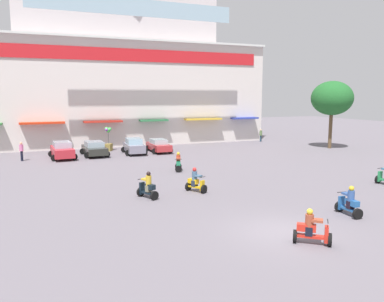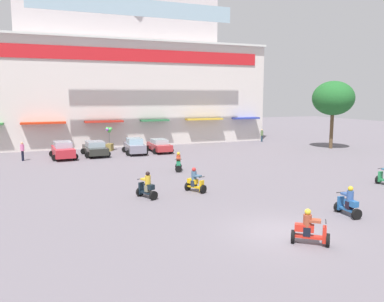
{
  "view_description": "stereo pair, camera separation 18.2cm",
  "coord_description": "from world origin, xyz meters",
  "px_view_note": "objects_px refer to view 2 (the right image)",
  "views": [
    {
      "loc": [
        -9.38,
        -13.25,
        5.8
      ],
      "look_at": [
        1.06,
        12.95,
        1.73
      ],
      "focal_mm": 35.86,
      "sensor_mm": 36.0,
      "label": 1
    },
    {
      "loc": [
        -9.21,
        -13.32,
        5.8
      ],
      "look_at": [
        1.06,
        12.95,
        1.73
      ],
      "focal_mm": 35.86,
      "sensor_mm": 36.0,
      "label": 2
    }
  ],
  "objects_px": {
    "scooter_rider_5": "(310,230)",
    "pedestrian_0": "(22,150)",
    "scooter_rider_0": "(195,182)",
    "scooter_rider_1": "(348,203)",
    "parked_car_3": "(159,145)",
    "parked_car_0": "(63,150)",
    "scooter_rider_2": "(147,187)",
    "parked_car_1": "(95,148)",
    "pedestrian_1": "(262,135)",
    "scooter_rider_3": "(178,163)",
    "balloon_vendor_cart": "(109,141)",
    "plaza_tree_1": "(333,98)",
    "parked_car_2": "(135,146)"
  },
  "relations": [
    {
      "from": "scooter_rider_5",
      "to": "pedestrian_0",
      "type": "xyz_separation_m",
      "value": [
        -11.35,
        25.54,
        0.4
      ]
    },
    {
      "from": "scooter_rider_0",
      "to": "scooter_rider_5",
      "type": "distance_m",
      "value": 9.44
    },
    {
      "from": "scooter_rider_1",
      "to": "scooter_rider_0",
      "type": "bearing_deg",
      "value": 126.3
    },
    {
      "from": "parked_car_3",
      "to": "pedestrian_0",
      "type": "height_order",
      "value": "pedestrian_0"
    },
    {
      "from": "parked_car_0",
      "to": "scooter_rider_5",
      "type": "xyz_separation_m",
      "value": [
        7.88,
        -25.66,
        -0.2
      ]
    },
    {
      "from": "scooter_rider_0",
      "to": "scooter_rider_2",
      "type": "distance_m",
      "value": 3.12
    },
    {
      "from": "parked_car_1",
      "to": "scooter_rider_5",
      "type": "xyz_separation_m",
      "value": [
        4.87,
        -26.23,
        -0.13
      ]
    },
    {
      "from": "pedestrian_1",
      "to": "scooter_rider_3",
      "type": "bearing_deg",
      "value": -138.7
    },
    {
      "from": "parked_car_3",
      "to": "balloon_vendor_cart",
      "type": "xyz_separation_m",
      "value": [
        -4.66,
        2.95,
        0.32
      ]
    },
    {
      "from": "plaza_tree_1",
      "to": "pedestrian_0",
      "type": "distance_m",
      "value": 32.15
    },
    {
      "from": "parked_car_1",
      "to": "parked_car_2",
      "type": "xyz_separation_m",
      "value": [
        3.87,
        -0.21,
        0.07
      ]
    },
    {
      "from": "parked_car_1",
      "to": "pedestrian_1",
      "type": "distance_m",
      "value": 21.74
    },
    {
      "from": "plaza_tree_1",
      "to": "scooter_rider_2",
      "type": "xyz_separation_m",
      "value": [
        -24.47,
        -13.02,
        -4.88
      ]
    },
    {
      "from": "parked_car_1",
      "to": "scooter_rider_3",
      "type": "height_order",
      "value": "scooter_rider_3"
    },
    {
      "from": "pedestrian_1",
      "to": "balloon_vendor_cart",
      "type": "distance_m",
      "value": 19.52
    },
    {
      "from": "scooter_rider_1",
      "to": "balloon_vendor_cart",
      "type": "height_order",
      "value": "balloon_vendor_cart"
    },
    {
      "from": "scooter_rider_2",
      "to": "balloon_vendor_cart",
      "type": "xyz_separation_m",
      "value": [
        1.18,
        20.12,
        0.37
      ]
    },
    {
      "from": "scooter_rider_2",
      "to": "scooter_rider_5",
      "type": "distance_m",
      "value": 9.96
    },
    {
      "from": "plaza_tree_1",
      "to": "scooter_rider_0",
      "type": "relative_size",
      "value": 4.94
    },
    {
      "from": "plaza_tree_1",
      "to": "pedestrian_0",
      "type": "height_order",
      "value": "plaza_tree_1"
    },
    {
      "from": "parked_car_1",
      "to": "pedestrian_0",
      "type": "relative_size",
      "value": 2.63
    },
    {
      "from": "parked_car_0",
      "to": "plaza_tree_1",
      "type": "bearing_deg",
      "value": -7.28
    },
    {
      "from": "scooter_rider_0",
      "to": "parked_car_1",
      "type": "bearing_deg",
      "value": 102.66
    },
    {
      "from": "scooter_rider_1",
      "to": "pedestrian_1",
      "type": "relative_size",
      "value": 0.94
    },
    {
      "from": "plaza_tree_1",
      "to": "parked_car_0",
      "type": "xyz_separation_m",
      "value": [
        -28.17,
        3.6,
        -4.73
      ]
    },
    {
      "from": "scooter_rider_5",
      "to": "pedestrian_1",
      "type": "distance_m",
      "value": 34.51
    },
    {
      "from": "balloon_vendor_cart",
      "to": "scooter_rider_5",
      "type": "bearing_deg",
      "value": -84.11
    },
    {
      "from": "scooter_rider_0",
      "to": "balloon_vendor_cart",
      "type": "height_order",
      "value": "balloon_vendor_cart"
    },
    {
      "from": "parked_car_2",
      "to": "scooter_rider_3",
      "type": "xyz_separation_m",
      "value": [
        1.17,
        -10.03,
        -0.18
      ]
    },
    {
      "from": "pedestrian_1",
      "to": "balloon_vendor_cart",
      "type": "bearing_deg",
      "value": -176.58
    },
    {
      "from": "parked_car_0",
      "to": "pedestrian_0",
      "type": "relative_size",
      "value": 2.62
    },
    {
      "from": "scooter_rider_0",
      "to": "balloon_vendor_cart",
      "type": "xyz_separation_m",
      "value": [
        -1.92,
        19.78,
        0.41
      ]
    },
    {
      "from": "parked_car_3",
      "to": "balloon_vendor_cart",
      "type": "distance_m",
      "value": 5.52
    },
    {
      "from": "pedestrian_1",
      "to": "plaza_tree_1",
      "type": "bearing_deg",
      "value": -65.26
    },
    {
      "from": "pedestrian_0",
      "to": "pedestrian_1",
      "type": "bearing_deg",
      "value": 9.76
    },
    {
      "from": "scooter_rider_2",
      "to": "balloon_vendor_cart",
      "type": "relative_size",
      "value": 0.62
    },
    {
      "from": "parked_car_3",
      "to": "balloon_vendor_cart",
      "type": "height_order",
      "value": "balloon_vendor_cart"
    },
    {
      "from": "parked_car_3",
      "to": "scooter_rider_0",
      "type": "height_order",
      "value": "scooter_rider_0"
    },
    {
      "from": "pedestrian_0",
      "to": "scooter_rider_2",
      "type": "bearing_deg",
      "value": -66.53
    },
    {
      "from": "parked_car_1",
      "to": "parked_car_3",
      "type": "distance_m",
      "value": 6.52
    },
    {
      "from": "parked_car_2",
      "to": "scooter_rider_5",
      "type": "bearing_deg",
      "value": -87.79
    },
    {
      "from": "pedestrian_0",
      "to": "balloon_vendor_cart",
      "type": "xyz_separation_m",
      "value": [
        8.34,
        3.62,
        0.03
      ]
    },
    {
      "from": "parked_car_2",
      "to": "balloon_vendor_cart",
      "type": "height_order",
      "value": "balloon_vendor_cart"
    },
    {
      "from": "parked_car_0",
      "to": "parked_car_1",
      "type": "xyz_separation_m",
      "value": [
        3.01,
        0.57,
        -0.07
      ]
    },
    {
      "from": "parked_car_0",
      "to": "parked_car_3",
      "type": "bearing_deg",
      "value": 3.31
    },
    {
      "from": "parked_car_1",
      "to": "scooter_rider_5",
      "type": "distance_m",
      "value": 26.67
    },
    {
      "from": "balloon_vendor_cart",
      "to": "scooter_rider_3",
      "type": "bearing_deg",
      "value": -76.45
    },
    {
      "from": "parked_car_0",
      "to": "pedestrian_0",
      "type": "height_order",
      "value": "pedestrian_0"
    },
    {
      "from": "plaza_tree_1",
      "to": "parked_car_1",
      "type": "xyz_separation_m",
      "value": [
        -25.16,
        4.17,
        -4.8
      ]
    },
    {
      "from": "scooter_rider_5",
      "to": "pedestrian_0",
      "type": "relative_size",
      "value": 0.85
    }
  ]
}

